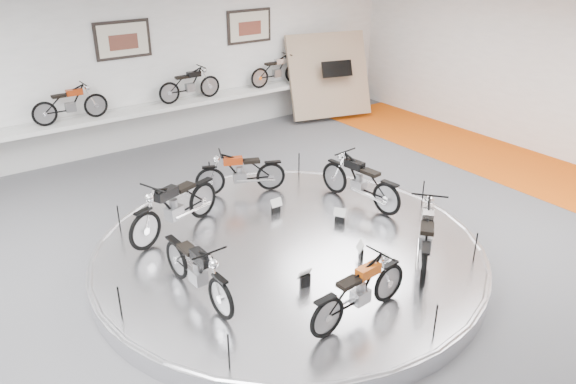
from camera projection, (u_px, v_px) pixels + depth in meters
floor at (299, 269)px, 9.18m from camera, size 16.00×16.00×0.00m
ceiling at (302, 15)px, 7.48m from camera, size 16.00×16.00×0.00m
wall_back at (126, 69)px, 13.48m from camera, size 16.00×0.00×16.00m
orange_carpet_strip at (538, 173)px, 12.77m from camera, size 2.40×12.60×0.01m
dado_band at (133, 127)px, 14.08m from camera, size 15.68×0.04×1.10m
display_platform at (289, 253)px, 9.34m from camera, size 6.40×6.40×0.30m
platform_rim at (289, 247)px, 9.29m from camera, size 6.40×6.40×0.10m
shelf at (136, 112)px, 13.68m from camera, size 11.00×0.55×0.10m
poster_center at (123, 40)px, 13.15m from camera, size 1.35×0.06×0.88m
poster_right at (249, 26)px, 15.00m from camera, size 1.35×0.06×0.88m
display_panel at (329, 75)px, 16.10m from camera, size 2.56×1.52×2.30m
shelf_bike_b at (70, 106)px, 12.71m from camera, size 1.22×0.43×0.73m
shelf_bike_c at (190, 86)px, 14.30m from camera, size 1.22×0.43×0.73m
shelf_bike_d at (277, 72)px, 15.73m from camera, size 1.22×0.43×0.73m
bike_a at (360, 180)px, 10.52m from camera, size 0.76×1.68×0.96m
bike_b at (241, 172)px, 10.96m from camera, size 1.60×1.09×0.89m
bike_c at (175, 206)px, 9.48m from camera, size 1.83×1.17×1.02m
bike_d at (197, 269)px, 7.81m from camera, size 0.61×1.57×0.91m
bike_e at (360, 290)px, 7.38m from camera, size 1.53×0.64×0.88m
bike_f at (426, 234)px, 8.62m from camera, size 1.65×1.53×0.98m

